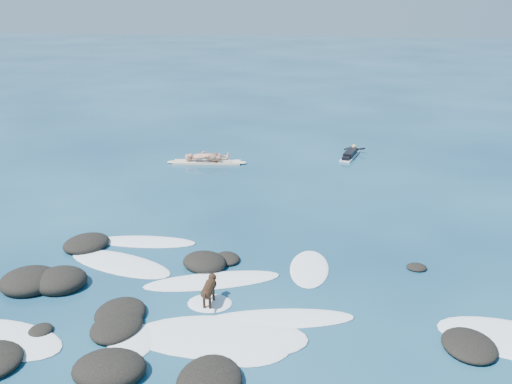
# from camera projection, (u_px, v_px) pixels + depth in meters

# --- Properties ---
(ground) EXTENTS (160.00, 160.00, 0.00)m
(ground) POSITION_uv_depth(u_px,v_px,m) (253.00, 274.00, 15.34)
(ground) COLOR #0A2642
(ground) RESTS_ON ground
(reef_rocks) EXTENTS (12.27, 7.51, 0.59)m
(reef_rocks) POSITION_uv_depth(u_px,v_px,m) (100.00, 314.00, 13.24)
(reef_rocks) COLOR black
(reef_rocks) RESTS_ON ground
(breaking_foam) EXTENTS (14.68, 6.80, 0.12)m
(breaking_foam) POSITION_uv_depth(u_px,v_px,m) (227.00, 308.00, 13.67)
(breaking_foam) COLOR white
(breaking_foam) RESTS_ON ground
(standing_surfer_rig) EXTENTS (3.53, 0.89, 2.00)m
(standing_surfer_rig) POSITION_uv_depth(u_px,v_px,m) (206.00, 146.00, 24.72)
(standing_surfer_rig) COLOR beige
(standing_surfer_rig) RESTS_ON ground
(paddling_surfer_rig) EXTENTS (1.20, 2.30, 0.40)m
(paddling_surfer_rig) POSITION_uv_depth(u_px,v_px,m) (350.00, 154.00, 25.94)
(paddling_surfer_rig) COLOR silver
(paddling_surfer_rig) RESTS_ON ground
(dog) EXTENTS (0.29, 1.08, 0.69)m
(dog) POSITION_uv_depth(u_px,v_px,m) (209.00, 288.00, 13.69)
(dog) COLOR black
(dog) RESTS_ON ground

